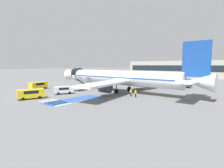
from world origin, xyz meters
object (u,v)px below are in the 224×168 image
object	(u,v)px
ground_crew_0	(131,92)
service_van_1	(38,85)
ground_crew_1	(136,93)
service_van_2	(31,93)
airliner	(120,78)
fuel_tanker	(177,82)
boarding_stairs_forward	(82,87)
terminal_building	(221,69)
service_van_0	(64,89)

from	to	relation	value
ground_crew_0	service_van_1	bearing A→B (deg)	-168.22
ground_crew_1	service_van_2	bearing A→B (deg)	-121.09
airliner	ground_crew_1	world-z (taller)	airliner
service_van_1	ground_crew_1	xyz separation A→B (m)	(29.11, 8.13, -0.29)
fuel_tanker	ground_crew_0	world-z (taller)	fuel_tanker
boarding_stairs_forward	terminal_building	xyz separation A→B (m)	(22.28, 76.72, 3.80)
boarding_stairs_forward	fuel_tanker	xyz separation A→B (m)	(17.87, 25.37, 0.60)
service_van_1	service_van_2	xyz separation A→B (m)	(13.26, -8.25, -0.05)
airliner	terminal_building	size ratio (longest dim) A/B	0.41
fuel_tanker	service_van_0	distance (m)	36.52
service_van_2	boarding_stairs_forward	bearing A→B (deg)	-67.20
airliner	ground_crew_0	world-z (taller)	airliner
service_van_1	service_van_2	bearing A→B (deg)	140.13
ground_crew_0	terminal_building	world-z (taller)	terminal_building
service_van_2	terminal_building	size ratio (longest dim) A/B	0.05
service_van_2	airliner	bearing A→B (deg)	-96.01
service_van_0	fuel_tanker	bearing A→B (deg)	88.67
fuel_tanker	terminal_building	distance (m)	51.63
airliner	ground_crew_0	size ratio (longest dim) A/B	25.60
airliner	service_van_1	distance (m)	24.85
service_van_2	ground_crew_0	world-z (taller)	service_van_2
boarding_stairs_forward	ground_crew_1	xyz separation A→B (m)	(17.78, 0.72, -0.04)
boarding_stairs_forward	terminal_building	size ratio (longest dim) A/B	0.05
airliner	fuel_tanker	size ratio (longest dim) A/B	4.83
service_van_1	ground_crew_0	world-z (taller)	service_van_1
service_van_0	ground_crew_0	world-z (taller)	service_van_0
service_van_1	airliner	bearing A→B (deg)	-158.22
fuel_tanker	service_van_2	world-z (taller)	fuel_tanker
fuel_tanker	terminal_building	xyz separation A→B (m)	(4.41, 51.34, 3.20)
ground_crew_1	terminal_building	distance (m)	76.22
fuel_tanker	service_van_2	xyz separation A→B (m)	(-15.94, -41.02, -0.40)
ground_crew_0	service_van_2	bearing A→B (deg)	-135.89
airliner	boarding_stairs_forward	xyz separation A→B (m)	(-10.13, -4.87, -2.76)
ground_crew_0	ground_crew_1	distance (m)	1.58
fuel_tanker	service_van_2	size ratio (longest dim) A/B	1.67
airliner	ground_crew_1	distance (m)	9.15
ground_crew_0	ground_crew_1	world-z (taller)	ground_crew_0
ground_crew_1	service_van_0	bearing A→B (deg)	-140.42
airliner	service_van_1	size ratio (longest dim) A/B	8.42
ground_crew_1	terminal_building	world-z (taller)	terminal_building
service_van_2	terminal_building	world-z (taller)	terminal_building
fuel_tanker	ground_crew_1	xyz separation A→B (m)	(-0.09, -24.65, -0.64)
service_van_2	ground_crew_1	world-z (taller)	service_van_2
ground_crew_0	ground_crew_1	bearing A→B (deg)	-19.67
ground_crew_0	terminal_building	xyz separation A→B (m)	(6.03, 75.60, 3.82)
service_van_0	terminal_building	distance (m)	86.64
fuel_tanker	ground_crew_0	bearing A→B (deg)	177.26
service_van_1	service_van_0	bearing A→B (deg)	172.25
airliner	service_van_2	bearing A→B (deg)	155.96
service_van_2	ground_crew_1	distance (m)	22.79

